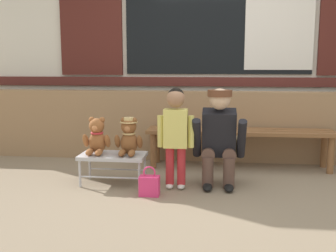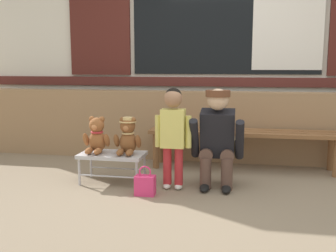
{
  "view_description": "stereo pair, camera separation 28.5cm",
  "coord_description": "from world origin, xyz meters",
  "px_view_note": "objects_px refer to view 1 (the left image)",
  "views": [
    {
      "loc": [
        -0.02,
        -3.4,
        1.16
      ],
      "look_at": [
        -0.49,
        0.53,
        0.55
      ],
      "focal_mm": 42.05,
      "sensor_mm": 36.0,
      "label": 1
    },
    {
      "loc": [
        0.26,
        -3.36,
        1.16
      ],
      "look_at": [
        -0.49,
        0.53,
        0.55
      ],
      "focal_mm": 42.05,
      "sensor_mm": 36.0,
      "label": 2
    }
  ],
  "objects_px": {
    "wooden_bench_long": "(239,136)",
    "teddy_bear_plain": "(97,137)",
    "child_standing": "(176,127)",
    "teddy_bear_with_hat": "(129,137)",
    "small_display_bench": "(113,157)",
    "handbag_on_ground": "(149,185)",
    "adult_crouching": "(220,137)"
  },
  "relations": [
    {
      "from": "small_display_bench",
      "to": "adult_crouching",
      "type": "distance_m",
      "value": 1.06
    },
    {
      "from": "wooden_bench_long",
      "to": "adult_crouching",
      "type": "relative_size",
      "value": 2.21
    },
    {
      "from": "small_display_bench",
      "to": "handbag_on_ground",
      "type": "distance_m",
      "value": 0.55
    },
    {
      "from": "wooden_bench_long",
      "to": "handbag_on_ground",
      "type": "bearing_deg",
      "value": -128.01
    },
    {
      "from": "wooden_bench_long",
      "to": "handbag_on_ground",
      "type": "xyz_separation_m",
      "value": [
        -0.86,
        -1.1,
        -0.28
      ]
    },
    {
      "from": "adult_crouching",
      "to": "teddy_bear_with_hat",
      "type": "bearing_deg",
      "value": -176.2
    },
    {
      "from": "child_standing",
      "to": "handbag_on_ground",
      "type": "bearing_deg",
      "value": -130.74
    },
    {
      "from": "small_display_bench",
      "to": "teddy_bear_plain",
      "type": "height_order",
      "value": "teddy_bear_plain"
    },
    {
      "from": "wooden_bench_long",
      "to": "teddy_bear_with_hat",
      "type": "xyz_separation_m",
      "value": [
        -1.11,
        -0.77,
        0.1
      ]
    },
    {
      "from": "small_display_bench",
      "to": "adult_crouching",
      "type": "height_order",
      "value": "adult_crouching"
    },
    {
      "from": "teddy_bear_plain",
      "to": "child_standing",
      "type": "height_order",
      "value": "child_standing"
    },
    {
      "from": "wooden_bench_long",
      "to": "child_standing",
      "type": "bearing_deg",
      "value": -127.18
    },
    {
      "from": "small_display_bench",
      "to": "child_standing",
      "type": "height_order",
      "value": "child_standing"
    },
    {
      "from": "child_standing",
      "to": "adult_crouching",
      "type": "distance_m",
      "value": 0.45
    },
    {
      "from": "wooden_bench_long",
      "to": "teddy_bear_with_hat",
      "type": "distance_m",
      "value": 1.36
    },
    {
      "from": "adult_crouching",
      "to": "child_standing",
      "type": "bearing_deg",
      "value": -162.06
    },
    {
      "from": "child_standing",
      "to": "teddy_bear_with_hat",
      "type": "bearing_deg",
      "value": 170.8
    },
    {
      "from": "small_display_bench",
      "to": "child_standing",
      "type": "distance_m",
      "value": 0.71
    },
    {
      "from": "wooden_bench_long",
      "to": "handbag_on_ground",
      "type": "relative_size",
      "value": 7.72
    },
    {
      "from": "adult_crouching",
      "to": "handbag_on_ground",
      "type": "xyz_separation_m",
      "value": [
        -0.63,
        -0.38,
        -0.38
      ]
    },
    {
      "from": "wooden_bench_long",
      "to": "teddy_bear_plain",
      "type": "relative_size",
      "value": 5.78
    },
    {
      "from": "small_display_bench",
      "to": "adult_crouching",
      "type": "relative_size",
      "value": 0.67
    },
    {
      "from": "teddy_bear_with_hat",
      "to": "child_standing",
      "type": "height_order",
      "value": "child_standing"
    },
    {
      "from": "adult_crouching",
      "to": "handbag_on_ground",
      "type": "distance_m",
      "value": 0.83
    },
    {
      "from": "teddy_bear_plain",
      "to": "child_standing",
      "type": "xyz_separation_m",
      "value": [
        0.79,
        -0.07,
        0.13
      ]
    },
    {
      "from": "teddy_bear_plain",
      "to": "small_display_bench",
      "type": "bearing_deg",
      "value": -0.51
    },
    {
      "from": "teddy_bear_with_hat",
      "to": "child_standing",
      "type": "xyz_separation_m",
      "value": [
        0.47,
        -0.08,
        0.12
      ]
    },
    {
      "from": "small_display_bench",
      "to": "child_standing",
      "type": "xyz_separation_m",
      "value": [
        0.63,
        -0.07,
        0.33
      ]
    },
    {
      "from": "teddy_bear_with_hat",
      "to": "child_standing",
      "type": "bearing_deg",
      "value": -9.2
    },
    {
      "from": "small_display_bench",
      "to": "teddy_bear_plain",
      "type": "xyz_separation_m",
      "value": [
        -0.16,
        0.0,
        0.2
      ]
    },
    {
      "from": "teddy_bear_with_hat",
      "to": "adult_crouching",
      "type": "distance_m",
      "value": 0.88
    },
    {
      "from": "wooden_bench_long",
      "to": "teddy_bear_plain",
      "type": "height_order",
      "value": "teddy_bear_plain"
    }
  ]
}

